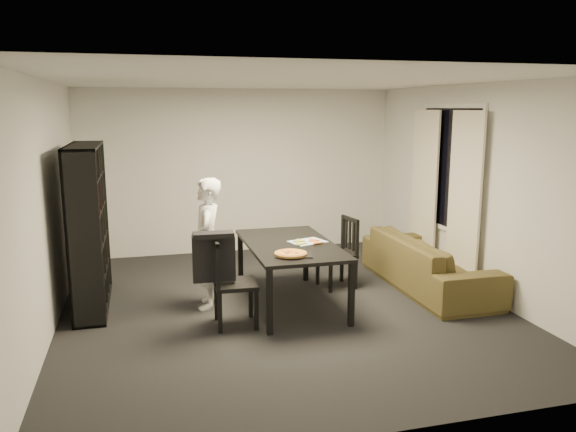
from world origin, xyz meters
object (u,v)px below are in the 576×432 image
object	(u,v)px
dining_table	(290,249)
pepperoni_pizza	(291,253)
bookshelf	(89,227)
baking_tray	(293,254)
chair_left	(227,277)
chair_right	(343,247)
person	(207,243)
sofa	(428,262)

from	to	relation	value
dining_table	pepperoni_pizza	distance (m)	0.58
bookshelf	pepperoni_pizza	size ratio (longest dim) A/B	5.43
baking_tray	pepperoni_pizza	bearing A→B (deg)	-134.42
baking_tray	chair_left	bearing A→B (deg)	178.04
baking_tray	chair_right	bearing A→B (deg)	46.58
chair_right	person	distance (m)	1.83
dining_table	sofa	xyz separation A→B (m)	(1.90, 0.15, -0.34)
bookshelf	person	size ratio (longest dim) A/B	1.25
chair_left	sofa	distance (m)	2.81
person	sofa	bearing A→B (deg)	100.14
chair_left	baking_tray	size ratio (longest dim) A/B	2.40
sofa	person	bearing A→B (deg)	89.73
dining_table	chair_left	size ratio (longest dim) A/B	1.86
baking_tray	dining_table	bearing A→B (deg)	78.82
chair_right	sofa	distance (m)	1.13
chair_left	person	size ratio (longest dim) A/B	0.63
chair_right	pepperoni_pizza	xyz separation A→B (m)	(-0.98, -1.03, 0.25)
bookshelf	pepperoni_pizza	distance (m)	2.39
dining_table	pepperoni_pizza	bearing A→B (deg)	-104.55
dining_table	chair_right	xyz separation A→B (m)	(0.84, 0.48, -0.16)
sofa	chair_right	bearing A→B (deg)	72.67
baking_tray	sofa	bearing A→B (deg)	18.30
chair_right	person	world-z (taller)	person
chair_right	sofa	size ratio (longest dim) A/B	0.40
person	pepperoni_pizza	xyz separation A→B (m)	(0.81, -0.72, 0.01)
bookshelf	person	world-z (taller)	bookshelf
bookshelf	dining_table	xyz separation A→B (m)	(2.27, -0.54, -0.27)
bookshelf	dining_table	world-z (taller)	bookshelf
person	pepperoni_pizza	bearing A→B (deg)	58.89
person	dining_table	bearing A→B (deg)	90.74
chair_left	pepperoni_pizza	distance (m)	0.72
bookshelf	chair_left	size ratio (longest dim) A/B	1.98
dining_table	person	world-z (taller)	person
chair_right	sofa	xyz separation A→B (m)	(1.06, -0.33, -0.19)
dining_table	baking_tray	size ratio (longest dim) A/B	4.46
chair_left	chair_right	bearing A→B (deg)	-57.69
baking_tray	pepperoni_pizza	size ratio (longest dim) A/B	1.14
dining_table	person	distance (m)	0.97
chair_left	baking_tray	xyz separation A→B (m)	(0.73, -0.02, 0.20)
baking_tray	sofa	size ratio (longest dim) A/B	0.18
chair_right	person	size ratio (longest dim) A/B	0.60
pepperoni_pizza	sofa	xyz separation A→B (m)	(2.04, 0.70, -0.44)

